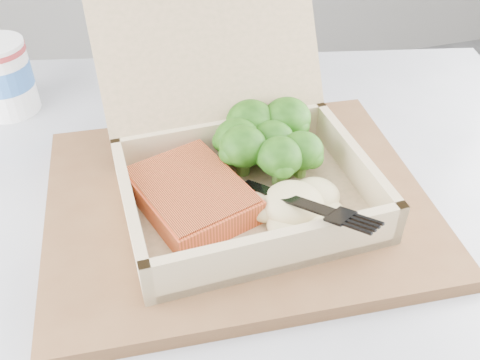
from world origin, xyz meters
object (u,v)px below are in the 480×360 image
object	(u,v)px
serving_tray	(237,202)
paper_cup	(2,75)
cafe_table	(236,350)
takeout_container	(233,138)

from	to	relation	value
serving_tray	paper_cup	bearing A→B (deg)	130.35
cafe_table	takeout_container	size ratio (longest dim) A/B	3.39
cafe_table	takeout_container	bearing A→B (deg)	74.38
serving_tray	paper_cup	xyz separation A→B (m)	(-0.23, 0.27, 0.04)
serving_tray	takeout_container	distance (m)	0.07
takeout_container	paper_cup	distance (m)	0.34
cafe_table	serving_tray	distance (m)	0.20
serving_tray	paper_cup	size ratio (longest dim) A/B	4.06
cafe_table	paper_cup	size ratio (longest dim) A/B	10.18
cafe_table	paper_cup	bearing A→B (deg)	123.80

